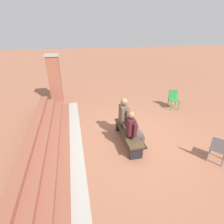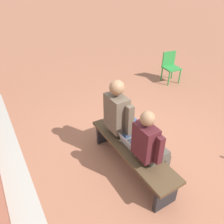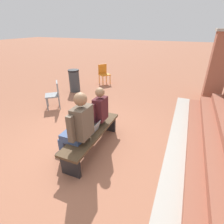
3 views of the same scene
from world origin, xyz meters
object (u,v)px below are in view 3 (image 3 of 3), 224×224
(bench, at_px, (92,135))
(plastic_chair_near_bench_right, at_px, (104,73))
(litter_bin, at_px, (74,81))
(plastic_chair_mid_courtyard, at_px, (55,93))
(person_adult, at_px, (78,127))
(person_student, at_px, (96,113))
(laptop, at_px, (92,129))

(bench, height_order, plastic_chair_near_bench_right, plastic_chair_near_bench_right)
(bench, relative_size, litter_bin, 2.09)
(litter_bin, bearing_deg, bench, 39.33)
(plastic_chair_near_bench_right, bearing_deg, bench, 22.55)
(plastic_chair_mid_courtyard, xyz_separation_m, litter_bin, (-1.54, -0.31, -0.05))
(person_adult, relative_size, plastic_chair_mid_courtyard, 1.69)
(litter_bin, bearing_deg, person_student, 41.92)
(person_student, bearing_deg, laptop, 12.35)
(bench, height_order, person_adult, person_adult)
(person_adult, bearing_deg, laptop, 167.19)
(bench, xyz_separation_m, plastic_chair_near_bench_right, (-4.37, -1.81, 0.13))
(person_student, height_order, laptop, person_student)
(person_adult, bearing_deg, litter_bin, -144.86)
(plastic_chair_near_bench_right, bearing_deg, laptop, 22.61)
(person_student, height_order, plastic_chair_mid_courtyard, person_student)
(bench, xyz_separation_m, laptop, (0.02, 0.01, 0.15))
(bench, bearing_deg, laptop, 36.46)
(plastic_chair_mid_courtyard, relative_size, litter_bin, 0.98)
(bench, distance_m, person_student, 0.48)
(person_student, bearing_deg, litter_bin, -138.08)
(person_adult, relative_size, plastic_chair_near_bench_right, 1.69)
(laptop, relative_size, plastic_chair_mid_courtyard, 0.38)
(plastic_chair_near_bench_right, bearing_deg, plastic_chair_mid_courtyard, -5.82)
(person_student, relative_size, laptop, 4.00)
(bench, relative_size, plastic_chair_near_bench_right, 2.14)
(person_student, height_order, person_adult, person_adult)
(plastic_chair_near_bench_right, distance_m, litter_bin, 1.54)
(person_adult, distance_m, plastic_chair_mid_courtyard, 2.74)
(plastic_chair_mid_courtyard, distance_m, plastic_chair_near_bench_right, 2.97)
(laptop, height_order, plastic_chair_mid_courtyard, plastic_chair_mid_courtyard)
(person_student, bearing_deg, person_adult, -0.65)
(person_student, distance_m, litter_bin, 3.54)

